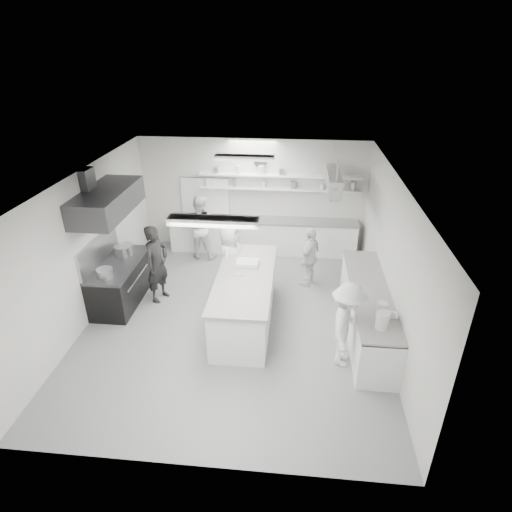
# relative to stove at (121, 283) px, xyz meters

# --- Properties ---
(floor) EXTENTS (6.00, 7.00, 0.02)m
(floor) POSITION_rel_stove_xyz_m (2.60, -0.40, -0.46)
(floor) COLOR gray
(floor) RESTS_ON ground
(ceiling) EXTENTS (6.00, 7.00, 0.02)m
(ceiling) POSITION_rel_stove_xyz_m (2.60, -0.40, 2.56)
(ceiling) COLOR silver
(ceiling) RESTS_ON wall_back
(wall_back) EXTENTS (6.00, 0.04, 3.00)m
(wall_back) POSITION_rel_stove_xyz_m (2.60, 3.10, 1.05)
(wall_back) COLOR silver
(wall_back) RESTS_ON floor
(wall_front) EXTENTS (6.00, 0.04, 3.00)m
(wall_front) POSITION_rel_stove_xyz_m (2.60, -3.90, 1.05)
(wall_front) COLOR silver
(wall_front) RESTS_ON floor
(wall_left) EXTENTS (0.04, 7.00, 3.00)m
(wall_left) POSITION_rel_stove_xyz_m (-0.40, -0.40, 1.05)
(wall_left) COLOR silver
(wall_left) RESTS_ON floor
(wall_right) EXTENTS (0.04, 7.00, 3.00)m
(wall_right) POSITION_rel_stove_xyz_m (5.60, -0.40, 1.05)
(wall_right) COLOR silver
(wall_right) RESTS_ON floor
(stove) EXTENTS (0.80, 1.80, 0.90)m
(stove) POSITION_rel_stove_xyz_m (0.00, 0.00, 0.00)
(stove) COLOR black
(stove) RESTS_ON floor
(exhaust_hood) EXTENTS (0.85, 2.00, 0.50)m
(exhaust_hood) POSITION_rel_stove_xyz_m (0.00, -0.00, 1.90)
(exhaust_hood) COLOR #3B3B3E
(exhaust_hood) RESTS_ON wall_left
(back_counter) EXTENTS (5.00, 0.60, 0.92)m
(back_counter) POSITION_rel_stove_xyz_m (2.90, 2.80, 0.01)
(back_counter) COLOR white
(back_counter) RESTS_ON floor
(shelf_lower) EXTENTS (4.20, 0.26, 0.04)m
(shelf_lower) POSITION_rel_stove_xyz_m (3.30, 2.97, 1.30)
(shelf_lower) COLOR white
(shelf_lower) RESTS_ON wall_back
(shelf_upper) EXTENTS (4.20, 0.26, 0.04)m
(shelf_upper) POSITION_rel_stove_xyz_m (3.30, 2.97, 1.65)
(shelf_upper) COLOR white
(shelf_upper) RESTS_ON wall_back
(pass_through_window) EXTENTS (1.30, 0.04, 1.00)m
(pass_through_window) POSITION_rel_stove_xyz_m (1.30, 3.08, 1.00)
(pass_through_window) COLOR black
(pass_through_window) RESTS_ON wall_back
(wall_clock) EXTENTS (0.32, 0.05, 0.32)m
(wall_clock) POSITION_rel_stove_xyz_m (2.80, 3.06, 2.00)
(wall_clock) COLOR silver
(wall_clock) RESTS_ON wall_back
(right_counter) EXTENTS (0.74, 3.30, 0.94)m
(right_counter) POSITION_rel_stove_xyz_m (5.25, -0.60, 0.02)
(right_counter) COLOR white
(right_counter) RESTS_ON floor
(pot_rack) EXTENTS (0.30, 1.60, 0.40)m
(pot_rack) POSITION_rel_stove_xyz_m (4.60, 2.00, 1.85)
(pot_rack) COLOR #A9AAAC
(pot_rack) RESTS_ON ceiling
(light_fixture_front) EXTENTS (1.30, 0.25, 0.10)m
(light_fixture_front) POSITION_rel_stove_xyz_m (2.60, -2.20, 2.49)
(light_fixture_front) COLOR white
(light_fixture_front) RESTS_ON ceiling
(light_fixture_rear) EXTENTS (1.30, 0.25, 0.10)m
(light_fixture_rear) POSITION_rel_stove_xyz_m (2.60, 1.40, 2.49)
(light_fixture_rear) COLOR white
(light_fixture_rear) RESTS_ON ceiling
(prep_island) EXTENTS (1.04, 2.77, 1.02)m
(prep_island) POSITION_rel_stove_xyz_m (2.81, -0.49, 0.06)
(prep_island) COLOR white
(prep_island) RESTS_ON floor
(stove_pot) EXTENTS (0.38, 0.38, 0.27)m
(stove_pot) POSITION_rel_stove_xyz_m (0.00, 0.39, 0.59)
(stove_pot) COLOR #A9AAAC
(stove_pot) RESTS_ON stove
(cook_stove) EXTENTS (0.62, 0.75, 1.76)m
(cook_stove) POSITION_rel_stove_xyz_m (0.81, 0.18, 0.43)
(cook_stove) COLOR black
(cook_stove) RESTS_ON floor
(cook_back) EXTENTS (0.88, 0.71, 1.72)m
(cook_back) POSITION_rel_stove_xyz_m (1.29, 2.30, 0.41)
(cook_back) COLOR white
(cook_back) RESTS_ON floor
(cook_island_left) EXTENTS (0.66, 0.91, 1.73)m
(cook_island_left) POSITION_rel_stove_xyz_m (2.35, 0.59, 0.42)
(cook_island_left) COLOR white
(cook_island_left) RESTS_ON floor
(cook_island_right) EXTENTS (0.68, 0.92, 1.45)m
(cook_island_right) POSITION_rel_stove_xyz_m (4.14, 1.14, 0.27)
(cook_island_right) COLOR white
(cook_island_right) RESTS_ON floor
(cook_right) EXTENTS (0.82, 1.16, 1.62)m
(cook_right) POSITION_rel_stove_xyz_m (4.72, -1.56, 0.36)
(cook_right) COLOR white
(cook_right) RESTS_ON floor
(bowl_island_a) EXTENTS (0.27, 0.27, 0.06)m
(bowl_island_a) POSITION_rel_stove_xyz_m (2.71, -0.40, 0.60)
(bowl_island_a) COLOR #A9AAAC
(bowl_island_a) RESTS_ON prep_island
(bowl_island_b) EXTENTS (0.27, 0.27, 0.07)m
(bowl_island_b) POSITION_rel_stove_xyz_m (2.79, 0.27, 0.61)
(bowl_island_b) COLOR white
(bowl_island_b) RESTS_ON prep_island
(bowl_right) EXTENTS (0.28, 0.28, 0.06)m
(bowl_right) POSITION_rel_stove_xyz_m (5.46, -1.43, 0.52)
(bowl_right) COLOR white
(bowl_right) RESTS_ON right_counter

